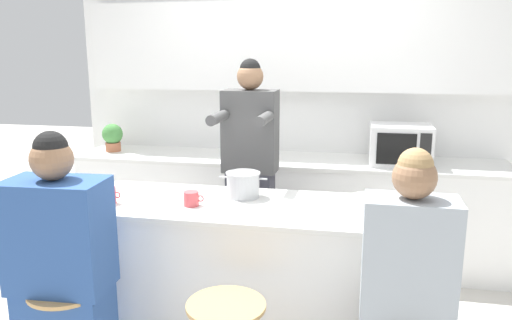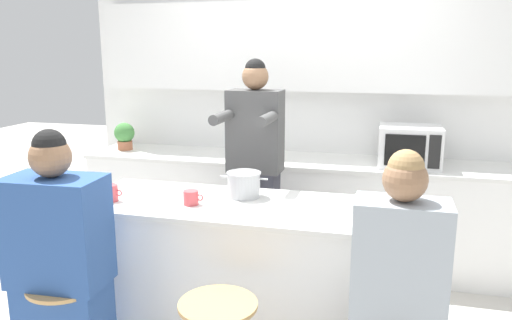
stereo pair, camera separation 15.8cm
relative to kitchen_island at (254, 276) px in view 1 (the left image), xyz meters
name	(u,v)px [view 1 (the left image)]	position (x,y,z in m)	size (l,w,h in m)	color
wall_back	(292,80)	(0.00, 1.67, 1.08)	(3.91, 0.22, 2.70)	white
back_counter	(285,209)	(0.00, 1.37, -0.01)	(3.62, 0.63, 0.90)	white
kitchen_island	(254,276)	(0.00, 0.00, 0.00)	(2.06, 0.70, 0.92)	black
person_cooking	(250,182)	(-0.16, 0.68, 0.40)	(0.39, 0.55, 1.74)	#383842
person_wrapped_blanket	(63,280)	(-0.84, -0.65, 0.21)	(0.49, 0.31, 1.43)	#2D5193
person_seated_near	(404,319)	(0.81, -0.65, 0.18)	(0.39, 0.27, 1.41)	#333338
cooking_pot	(243,185)	(-0.09, 0.14, 0.53)	(0.30, 0.21, 0.15)	#B7BABC
fruit_bowl	(370,203)	(0.66, 0.05, 0.49)	(0.23, 0.23, 0.07)	silver
coffee_cup_near	(191,199)	(-0.35, -0.09, 0.50)	(0.12, 0.09, 0.08)	#DB4C51
coffee_cup_far	(109,195)	(-0.83, -0.15, 0.50)	(0.12, 0.09, 0.10)	#DB4C51
microwave	(400,145)	(0.92, 1.33, 0.59)	(0.47, 0.39, 0.32)	white
potted_plant	(113,136)	(-1.58, 1.37, 0.57)	(0.18, 0.18, 0.25)	#A86042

